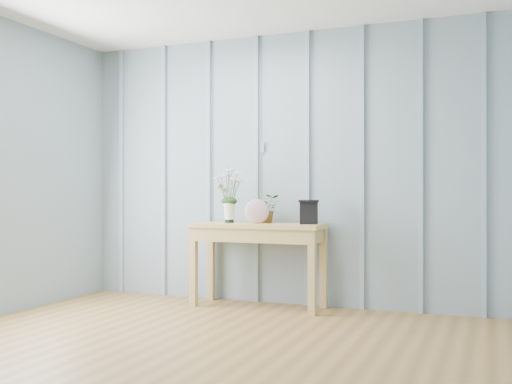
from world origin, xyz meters
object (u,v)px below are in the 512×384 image
at_px(felt_disc_vessel, 257,211).
at_px(sideboard, 258,236).
at_px(daisy_vase, 229,188).
at_px(carved_box, 309,212).

bearing_deg(felt_disc_vessel, sideboard, 78.24).
bearing_deg(daisy_vase, sideboard, 2.57).
xyz_separation_m(sideboard, daisy_vase, (-0.28, -0.01, 0.43)).
xyz_separation_m(daisy_vase, felt_disc_vessel, (0.28, -0.03, -0.21)).
xyz_separation_m(sideboard, carved_box, (0.47, 0.02, 0.22)).
relative_size(sideboard, daisy_vase, 2.34).
distance_m(sideboard, daisy_vase, 0.52).
height_order(felt_disc_vessel, carved_box, felt_disc_vessel).
bearing_deg(felt_disc_vessel, daisy_vase, 153.76).
distance_m(sideboard, carved_box, 0.52).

